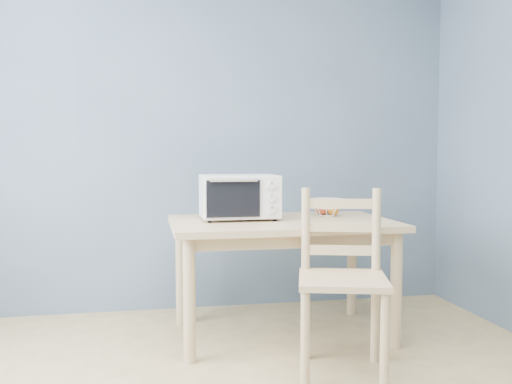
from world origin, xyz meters
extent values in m
cube|color=slate|center=(0.00, 2.25, 1.30)|extent=(4.00, 0.01, 2.60)
cube|color=#D5B880|center=(0.50, 1.48, 0.73)|extent=(1.40, 0.90, 0.04)
cylinder|color=#D5B880|center=(-0.12, 1.11, 0.35)|extent=(0.07, 0.07, 0.71)
cylinder|color=#D5B880|center=(1.12, 1.11, 0.35)|extent=(0.07, 0.07, 0.71)
cylinder|color=#D5B880|center=(-0.12, 1.85, 0.35)|extent=(0.07, 0.07, 0.71)
cylinder|color=#D5B880|center=(1.12, 1.85, 0.35)|extent=(0.07, 0.07, 0.71)
cube|color=white|center=(0.24, 1.56, 0.90)|extent=(0.49, 0.33, 0.27)
cube|color=black|center=(0.18, 1.56, 0.90)|extent=(0.32, 0.28, 0.21)
cube|color=black|center=(0.18, 1.39, 0.90)|extent=(0.33, 0.01, 0.23)
cylinder|color=silver|center=(0.18, 1.37, 1.01)|extent=(0.29, 0.02, 0.02)
cube|color=white|center=(0.41, 1.40, 0.90)|extent=(0.13, 0.01, 0.25)
cylinder|color=black|center=(0.03, 1.44, 0.76)|extent=(0.03, 0.03, 0.02)
cylinder|color=black|center=(0.45, 1.44, 0.76)|extent=(0.03, 0.03, 0.02)
cylinder|color=black|center=(0.03, 1.68, 0.76)|extent=(0.03, 0.03, 0.02)
cylinder|color=black|center=(0.45, 1.69, 0.76)|extent=(0.03, 0.03, 0.02)
cylinder|color=silver|center=(0.41, 1.39, 0.98)|extent=(0.05, 0.02, 0.05)
cylinder|color=silver|center=(0.41, 1.39, 0.90)|extent=(0.05, 0.02, 0.05)
cylinder|color=silver|center=(0.41, 1.39, 0.83)|extent=(0.05, 0.02, 0.05)
torus|color=white|center=(0.86, 1.64, 0.86)|extent=(0.32, 0.32, 0.01)
torus|color=white|center=(0.86, 1.64, 0.81)|extent=(0.25, 0.25, 0.01)
torus|color=white|center=(0.86, 1.64, 0.76)|extent=(0.15, 0.15, 0.01)
sphere|color=red|center=(0.82, 1.65, 0.79)|extent=(0.08, 0.08, 0.08)
sphere|color=orange|center=(0.90, 1.62, 0.79)|extent=(0.08, 0.08, 0.08)
sphere|color=tan|center=(0.86, 1.69, 0.79)|extent=(0.07, 0.07, 0.07)
cube|color=#D5B880|center=(0.67, 0.79, 0.51)|extent=(0.57, 0.57, 0.03)
cylinder|color=#D5B880|center=(0.42, 0.65, 0.25)|extent=(0.05, 0.05, 0.49)
cylinder|color=#D5B880|center=(0.80, 0.54, 0.25)|extent=(0.05, 0.05, 0.49)
cylinder|color=#D5B880|center=(0.53, 1.03, 0.25)|extent=(0.05, 0.05, 0.49)
cylinder|color=#D5B880|center=(0.91, 0.92, 0.25)|extent=(0.05, 0.05, 0.49)
cylinder|color=#D5B880|center=(0.53, 1.03, 0.74)|extent=(0.05, 0.05, 0.49)
cylinder|color=#D5B880|center=(0.91, 0.92, 0.74)|extent=(0.05, 0.05, 0.49)
cube|color=#D5B880|center=(0.72, 0.98, 0.63)|extent=(0.38, 0.13, 0.05)
cube|color=#D5B880|center=(0.72, 0.98, 0.77)|extent=(0.38, 0.13, 0.05)
cube|color=#D5B880|center=(0.72, 0.98, 0.90)|extent=(0.38, 0.13, 0.05)
camera|label=1|loc=(-0.36, -2.04, 1.18)|focal=40.00mm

